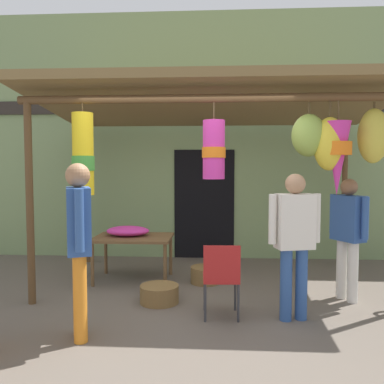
{
  "coord_description": "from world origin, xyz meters",
  "views": [
    {
      "loc": [
        0.36,
        -5.0,
        1.69
      ],
      "look_at": [
        0.01,
        0.82,
        1.32
      ],
      "focal_mm": 37.45,
      "sensor_mm": 36.0,
      "label": 1
    }
  ],
  "objects": [
    {
      "name": "folding_chair",
      "position": [
        0.42,
        -0.62,
        0.5
      ],
      "size": [
        0.42,
        0.42,
        0.84
      ],
      "color": "#AD1E1E",
      "rests_on": "ground_plane"
    },
    {
      "name": "market_stall_canopy",
      "position": [
        0.46,
        0.61,
        2.42
      ],
      "size": [
        4.94,
        2.68,
        2.8
      ],
      "color": "brown",
      "rests_on": "ground_plane"
    },
    {
      "name": "wicker_basket_by_table",
      "position": [
        -0.34,
        -0.14,
        0.11
      ],
      "size": [
        0.48,
        0.48,
        0.22
      ],
      "primitive_type": "cylinder",
      "color": "brown",
      "rests_on": "ground_plane"
    },
    {
      "name": "flower_heap_on_table",
      "position": [
        -0.94,
        0.86,
        0.73
      ],
      "size": [
        0.64,
        0.45,
        0.15
      ],
      "color": "#D13399",
      "rests_on": "display_table"
    },
    {
      "name": "wicker_basket_spare",
      "position": [
        0.21,
        0.74,
        0.12
      ],
      "size": [
        0.42,
        0.42,
        0.24
      ],
      "primitive_type": "cylinder",
      "color": "brown",
      "rests_on": "ground_plane"
    },
    {
      "name": "ground_plane",
      "position": [
        0.0,
        0.0,
        0.0
      ],
      "size": [
        30.0,
        30.0,
        0.0
      ],
      "primitive_type": "plane",
      "color": "#60564C"
    },
    {
      "name": "shopper_by_bananas",
      "position": [
        1.22,
        -0.61,
        0.95
      ],
      "size": [
        0.58,
        0.31,
        1.62
      ],
      "color": "#2D5193",
      "rests_on": "ground_plane"
    },
    {
      "name": "passerby_at_right",
      "position": [
        2.02,
        0.1,
        0.9
      ],
      "size": [
        0.39,
        0.53,
        1.54
      ],
      "color": "silver",
      "rests_on": "ground_plane"
    },
    {
      "name": "customer_foreground",
      "position": [
        -0.97,
        -1.22,
        1.03
      ],
      "size": [
        0.35,
        0.56,
        1.73
      ],
      "color": "orange",
      "rests_on": "ground_plane"
    },
    {
      "name": "shop_facade",
      "position": [
        0.0,
        2.49,
        2.24
      ],
      "size": [
        11.92,
        0.29,
        4.49
      ],
      "color": "#7A9360",
      "rests_on": "ground_plane"
    },
    {
      "name": "display_table",
      "position": [
        -0.86,
        0.82,
        0.59
      ],
      "size": [
        1.13,
        0.79,
        0.66
      ],
      "color": "brown",
      "rests_on": "ground_plane"
    }
  ]
}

